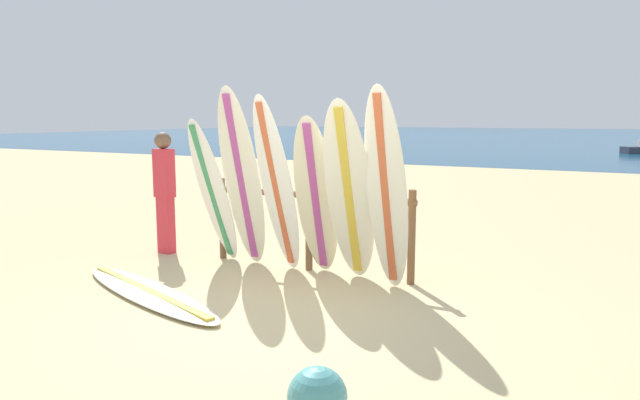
# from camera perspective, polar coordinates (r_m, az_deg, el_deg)

# --- Properties ---
(ground_plane) EXTENTS (120.00, 120.00, 0.00)m
(ground_plane) POSITION_cam_1_polar(r_m,az_deg,el_deg) (5.85, -5.37, -11.23)
(ground_plane) COLOR #CCB784
(ocean_water) EXTENTS (120.00, 80.00, 0.01)m
(ocean_water) POSITION_cam_1_polar(r_m,az_deg,el_deg) (62.71, 25.16, 5.62)
(ocean_water) COLOR navy
(ocean_water) RESTS_ON ground
(surfboard_rack) EXTENTS (2.81, 0.09, 1.11)m
(surfboard_rack) POSITION_cam_1_polar(r_m,az_deg,el_deg) (7.34, -1.09, -1.43)
(surfboard_rack) COLOR brown
(surfboard_rack) RESTS_ON ground
(surfboard_leaning_far_left) EXTENTS (0.57, 0.81, 1.93)m
(surfboard_leaning_far_left) POSITION_cam_1_polar(r_m,az_deg,el_deg) (7.73, -10.39, 0.79)
(surfboard_leaning_far_left) COLOR white
(surfboard_leaning_far_left) RESTS_ON ground
(surfboard_leaning_left) EXTENTS (0.57, 0.79, 2.32)m
(surfboard_leaning_left) POSITION_cam_1_polar(r_m,az_deg,el_deg) (7.41, -7.63, 2.03)
(surfboard_leaning_left) COLOR silver
(surfboard_leaning_left) RESTS_ON ground
(surfboard_leaning_center_left) EXTENTS (0.54, 0.77, 2.21)m
(surfboard_leaning_center_left) POSITION_cam_1_polar(r_m,az_deg,el_deg) (7.11, -4.23, 1.39)
(surfboard_leaning_center_left) COLOR white
(surfboard_leaning_center_left) RESTS_ON ground
(surfboard_leaning_center) EXTENTS (0.63, 0.85, 1.96)m
(surfboard_leaning_center) POSITION_cam_1_polar(r_m,az_deg,el_deg) (6.95, -0.38, 0.24)
(surfboard_leaning_center) COLOR beige
(surfboard_leaning_center) RESTS_ON ground
(surfboard_leaning_center_right) EXTENTS (0.65, 0.93, 2.14)m
(surfboard_leaning_center_right) POSITION_cam_1_polar(r_m,az_deg,el_deg) (6.63, 2.88, 0.63)
(surfboard_leaning_center_right) COLOR white
(surfboard_leaning_center_right) RESTS_ON ground
(surfboard_leaning_right) EXTENTS (0.55, 0.61, 2.28)m
(surfboard_leaning_right) POSITION_cam_1_polar(r_m,az_deg,el_deg) (6.39, 6.51, 0.94)
(surfboard_leaning_right) COLOR white
(surfboard_leaning_right) RESTS_ON ground
(surfboard_lying_on_sand) EXTENTS (2.79, 1.42, 0.08)m
(surfboard_lying_on_sand) POSITION_cam_1_polar(r_m,az_deg,el_deg) (6.72, -16.48, -8.64)
(surfboard_lying_on_sand) COLOR white
(surfboard_lying_on_sand) RESTS_ON ground
(beachgoer_standing) EXTENTS (0.30, 0.23, 1.72)m
(beachgoer_standing) POSITION_cam_1_polar(r_m,az_deg,el_deg) (8.54, -14.95, 1.22)
(beachgoer_standing) COLOR #D8333F
(beachgoer_standing) RESTS_ON ground
(beach_ball) EXTENTS (0.38, 0.38, 0.38)m
(beach_ball) POSITION_cam_1_polar(r_m,az_deg,el_deg) (3.87, -0.28, -18.69)
(beach_ball) COLOR teal
(beach_ball) RESTS_ON ground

